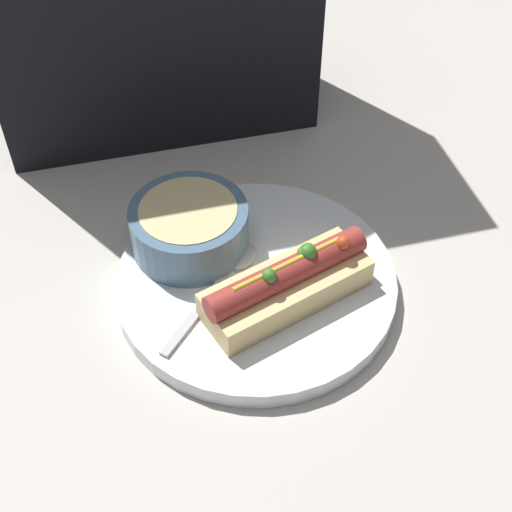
# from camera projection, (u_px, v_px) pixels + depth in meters

# --- Properties ---
(ground_plane) EXTENTS (4.00, 4.00, 0.00)m
(ground_plane) POSITION_uv_depth(u_px,v_px,m) (256.00, 289.00, 0.72)
(ground_plane) COLOR #BCB7AD
(dinner_plate) EXTENTS (0.28, 0.28, 0.02)m
(dinner_plate) POSITION_uv_depth(u_px,v_px,m) (256.00, 282.00, 0.71)
(dinner_plate) COLOR white
(dinner_plate) RESTS_ON ground_plane
(hot_dog) EXTENTS (0.17, 0.11, 0.06)m
(hot_dog) POSITION_uv_depth(u_px,v_px,m) (287.00, 284.00, 0.67)
(hot_dog) COLOR #E5C17F
(hot_dog) RESTS_ON dinner_plate
(soup_bowl) EXTENTS (0.12, 0.12, 0.05)m
(soup_bowl) POSITION_uv_depth(u_px,v_px,m) (189.00, 226.00, 0.71)
(soup_bowl) COLOR slate
(soup_bowl) RESTS_ON dinner_plate
(spoon) EXTENTS (0.12, 0.13, 0.01)m
(spoon) POSITION_uv_depth(u_px,v_px,m) (229.00, 270.00, 0.70)
(spoon) COLOR #B7B7BC
(spoon) RESTS_ON dinner_plate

